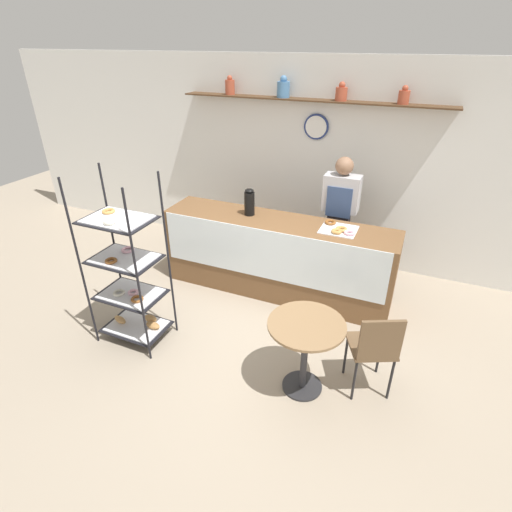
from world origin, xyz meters
The scene contains 9 objects.
ground_plane centered at (0.00, 0.00, 0.00)m, with size 14.00×14.00×0.00m, color gray.
back_wall centered at (0.00, 2.17, 1.37)m, with size 10.00×0.30×2.70m.
display_counter centered at (0.00, 1.00, 0.49)m, with size 2.82×0.62×0.97m.
pastry_rack centered at (-1.06, -0.43, 0.74)m, with size 0.70×0.50×1.81m.
person_worker centered at (0.60, 1.56, 0.91)m, with size 0.43×0.23×1.66m.
cafe_table centered at (0.80, -0.42, 0.55)m, with size 0.67×0.67×0.74m.
cafe_chair centered at (1.37, -0.25, 0.55)m, with size 0.51×0.51×0.89m.
coffee_carafe centered at (-0.38, 1.04, 1.13)m, with size 0.12×0.12×0.33m.
donut_tray_counter centered at (0.72, 1.01, 0.99)m, with size 0.40×0.36×0.05m.
Camera 1 is at (1.47, -3.05, 2.86)m, focal length 28.00 mm.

